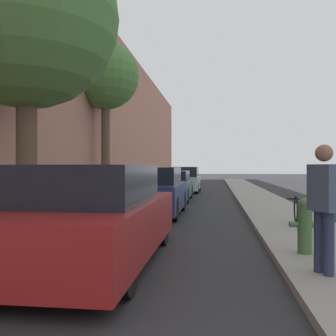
# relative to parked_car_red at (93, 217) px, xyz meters

# --- Properties ---
(ground_plane) EXTENTS (120.00, 120.00, 0.00)m
(ground_plane) POSITION_rel_parked_car_red_xyz_m (0.87, 10.03, -0.72)
(ground_plane) COLOR #28282B
(sidewalk_left) EXTENTS (2.00, 52.00, 0.12)m
(sidewalk_left) POSITION_rel_parked_car_red_xyz_m (-2.03, 10.03, -0.66)
(sidewalk_left) COLOR gray
(sidewalk_left) RESTS_ON ground
(sidewalk_right) EXTENTS (2.00, 52.00, 0.12)m
(sidewalk_right) POSITION_rel_parked_car_red_xyz_m (3.77, 10.03, -0.66)
(sidewalk_right) COLOR gray
(sidewalk_right) RESTS_ON ground
(building_facade_left) EXTENTS (0.70, 52.00, 8.13)m
(building_facade_left) POSITION_rel_parked_car_red_xyz_m (-3.38, 10.03, 3.35)
(building_facade_left) COLOR tan
(building_facade_left) RESTS_ON ground
(parked_car_red) EXTENTS (1.91, 4.65, 1.51)m
(parked_car_red) POSITION_rel_parked_car_red_xyz_m (0.00, 0.00, 0.00)
(parked_car_red) COLOR black
(parked_car_red) RESTS_ON ground
(parked_car_navy) EXTENTS (1.81, 3.99, 1.46)m
(parked_car_navy) POSITION_rel_parked_car_red_xyz_m (-0.05, 5.75, -0.02)
(parked_car_navy) COLOR black
(parked_car_navy) RESTS_ON ground
(parked_car_teal) EXTENTS (1.77, 4.10, 1.30)m
(parked_car_teal) POSITION_rel_parked_car_red_xyz_m (-0.10, 10.77, -0.09)
(parked_car_teal) COLOR black
(parked_car_teal) RESTS_ON ground
(parked_car_silver) EXTENTS (1.72, 4.19, 1.46)m
(parked_car_silver) POSITION_rel_parked_car_red_xyz_m (0.08, 16.26, -0.03)
(parked_car_silver) COLOR black
(parked_car_silver) RESTS_ON ground
(street_tree_near) EXTENTS (3.71, 3.71, 6.25)m
(street_tree_near) POSITION_rel_parked_car_red_xyz_m (-1.91, 1.58, 3.77)
(street_tree_near) COLOR brown
(street_tree_near) RESTS_ON sidewalk_left
(street_tree_far) EXTENTS (2.67, 2.67, 6.33)m
(street_tree_far) POSITION_rel_parked_car_red_xyz_m (-2.50, 9.02, 4.32)
(street_tree_far) COLOR brown
(street_tree_far) RESTS_ON sidewalk_left
(fire_hydrant) EXTENTS (0.48, 0.22, 0.87)m
(fire_hydrant) POSITION_rel_parked_car_red_xyz_m (3.27, 0.56, -0.15)
(fire_hydrant) COLOR #47703D
(fire_hydrant) RESTS_ON sidewalk_right
(pedestrian) EXTENTS (0.37, 0.45, 1.65)m
(pedestrian) POSITION_rel_parked_car_red_xyz_m (3.24, -0.58, 0.34)
(pedestrian) COLOR #283351
(pedestrian) RESTS_ON sidewalk_right
(bicycle) EXTENTS (0.44, 1.59, 0.65)m
(bicycle) POSITION_rel_parked_car_red_xyz_m (3.77, 3.43, -0.26)
(bicycle) COLOR black
(bicycle) RESTS_ON sidewalk_right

